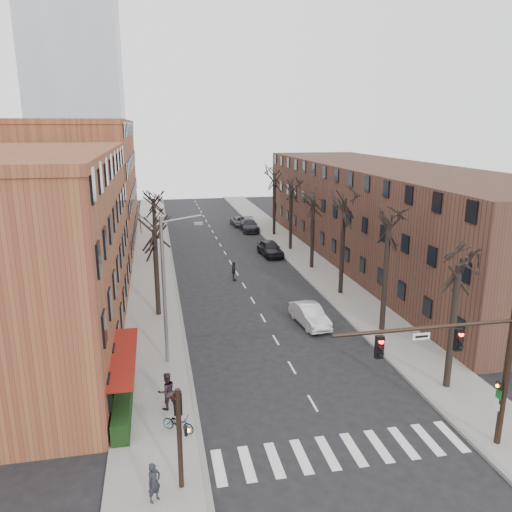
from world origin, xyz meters
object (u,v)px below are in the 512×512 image
silver_sedan (310,315)px  pedestrian_a (154,483)px  bicycle (178,423)px  parked_car_near (270,248)px  parked_car_mid (249,225)px

silver_sedan → pedestrian_a: pedestrian_a is taller
silver_sedan → bicycle: size_ratio=2.76×
parked_car_near → pedestrian_a: 37.65m
pedestrian_a → silver_sedan: bearing=17.0°
parked_car_near → parked_car_mid: 13.50m
silver_sedan → parked_car_near: bearing=78.9°
parked_car_near → parked_car_mid: parked_car_near is taller
parked_car_mid → pedestrian_a: size_ratio=3.44×
parked_car_near → parked_car_mid: size_ratio=0.91×
parked_car_near → pedestrian_a: pedestrian_a is taller
parked_car_mid → bicycle: 46.19m
pedestrian_a → bicycle: size_ratio=0.97×
parked_car_mid → silver_sedan: bearing=-91.2°
silver_sedan → pedestrian_a: 19.15m
parked_car_near → bicycle: size_ratio=3.04×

